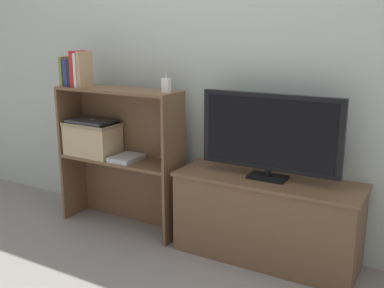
{
  "coord_description": "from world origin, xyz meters",
  "views": [
    {
      "loc": [
        1.33,
        -2.19,
        1.34
      ],
      "look_at": [
        0.0,
        0.13,
        0.67
      ],
      "focal_mm": 42.0,
      "sensor_mm": 36.0,
      "label": 1
    }
  ],
  "objects_px": {
    "tv": "(269,134)",
    "book_charcoal": "(75,73)",
    "baby_monitor": "(166,85)",
    "book_tan": "(85,69)",
    "tv_stand": "(266,219)",
    "book_crimson": "(78,69)",
    "book_navy": "(71,72)",
    "laptop": "(92,121)",
    "book_ivory": "(82,70)",
    "magazine_stack": "(127,158)",
    "storage_basket_left": "(93,137)",
    "book_olive": "(67,71)"
  },
  "relations": [
    {
      "from": "tv",
      "to": "book_navy",
      "type": "relative_size",
      "value": 4.48
    },
    {
      "from": "baby_monitor",
      "to": "book_tan",
      "type": "bearing_deg",
      "value": -176.82
    },
    {
      "from": "tv",
      "to": "book_charcoal",
      "type": "relative_size",
      "value": 4.47
    },
    {
      "from": "book_ivory",
      "to": "baby_monitor",
      "type": "bearing_deg",
      "value": 3.04
    },
    {
      "from": "book_charcoal",
      "to": "tv_stand",
      "type": "bearing_deg",
      "value": 3.64
    },
    {
      "from": "book_crimson",
      "to": "magazine_stack",
      "type": "distance_m",
      "value": 0.69
    },
    {
      "from": "book_ivory",
      "to": "book_olive",
      "type": "bearing_deg",
      "value": 180.0
    },
    {
      "from": "book_olive",
      "to": "baby_monitor",
      "type": "xyz_separation_m",
      "value": [
        0.79,
        0.03,
        -0.06
      ]
    },
    {
      "from": "book_charcoal",
      "to": "storage_basket_left",
      "type": "relative_size",
      "value": 0.49
    },
    {
      "from": "book_ivory",
      "to": "laptop",
      "type": "distance_m",
      "value": 0.35
    },
    {
      "from": "tv_stand",
      "to": "book_crimson",
      "type": "distance_m",
      "value": 1.59
    },
    {
      "from": "tv",
      "to": "book_tan",
      "type": "bearing_deg",
      "value": -176.18
    },
    {
      "from": "laptop",
      "to": "magazine_stack",
      "type": "relative_size",
      "value": 1.44
    },
    {
      "from": "book_ivory",
      "to": "storage_basket_left",
      "type": "distance_m",
      "value": 0.47
    },
    {
      "from": "book_ivory",
      "to": "book_tan",
      "type": "height_order",
      "value": "book_tan"
    },
    {
      "from": "book_tan",
      "to": "laptop",
      "type": "relative_size",
      "value": 0.75
    },
    {
      "from": "book_crimson",
      "to": "magazine_stack",
      "type": "height_order",
      "value": "book_crimson"
    },
    {
      "from": "tv",
      "to": "laptop",
      "type": "bearing_deg",
      "value": -177.02
    },
    {
      "from": "tv_stand",
      "to": "book_olive",
      "type": "distance_m",
      "value": 1.67
    },
    {
      "from": "book_navy",
      "to": "book_charcoal",
      "type": "height_order",
      "value": "same"
    },
    {
      "from": "book_charcoal",
      "to": "baby_monitor",
      "type": "height_order",
      "value": "book_charcoal"
    },
    {
      "from": "book_charcoal",
      "to": "book_tan",
      "type": "distance_m",
      "value": 0.1
    },
    {
      "from": "book_tan",
      "to": "baby_monitor",
      "type": "height_order",
      "value": "book_tan"
    },
    {
      "from": "tv_stand",
      "to": "book_tan",
      "type": "height_order",
      "value": "book_tan"
    },
    {
      "from": "book_crimson",
      "to": "book_ivory",
      "type": "bearing_deg",
      "value": 0.0
    },
    {
      "from": "book_charcoal",
      "to": "laptop",
      "type": "height_order",
      "value": "book_charcoal"
    },
    {
      "from": "book_tan",
      "to": "tv_stand",
      "type": "bearing_deg",
      "value": 3.89
    },
    {
      "from": "book_navy",
      "to": "storage_basket_left",
      "type": "height_order",
      "value": "book_navy"
    },
    {
      "from": "laptop",
      "to": "book_crimson",
      "type": "bearing_deg",
      "value": -165.54
    },
    {
      "from": "book_ivory",
      "to": "magazine_stack",
      "type": "relative_size",
      "value": 1.03
    },
    {
      "from": "book_navy",
      "to": "baby_monitor",
      "type": "bearing_deg",
      "value": 2.65
    },
    {
      "from": "book_crimson",
      "to": "magazine_stack",
      "type": "bearing_deg",
      "value": 3.89
    },
    {
      "from": "book_charcoal",
      "to": "magazine_stack",
      "type": "bearing_deg",
      "value": 3.57
    },
    {
      "from": "book_crimson",
      "to": "book_ivory",
      "type": "xyz_separation_m",
      "value": [
        0.03,
        0.0,
        -0.01
      ]
    },
    {
      "from": "tv",
      "to": "book_ivory",
      "type": "distance_m",
      "value": 1.36
    },
    {
      "from": "tv_stand",
      "to": "book_crimson",
      "type": "bearing_deg",
      "value": -176.28
    },
    {
      "from": "laptop",
      "to": "book_ivory",
      "type": "bearing_deg",
      "value": -157.2
    },
    {
      "from": "book_navy",
      "to": "book_charcoal",
      "type": "bearing_deg",
      "value": 0.0
    },
    {
      "from": "storage_basket_left",
      "to": "laptop",
      "type": "distance_m",
      "value": 0.12
    },
    {
      "from": "laptop",
      "to": "book_olive",
      "type": "bearing_deg",
      "value": -173.76
    },
    {
      "from": "magazine_stack",
      "to": "baby_monitor",
      "type": "bearing_deg",
      "value": 1.79
    },
    {
      "from": "tv",
      "to": "book_olive",
      "type": "height_order",
      "value": "book_olive"
    },
    {
      "from": "book_tan",
      "to": "storage_basket_left",
      "type": "xyz_separation_m",
      "value": [
        0.02,
        0.02,
        -0.47
      ]
    },
    {
      "from": "book_ivory",
      "to": "book_tan",
      "type": "xyz_separation_m",
      "value": [
        0.03,
        0.0,
        0.01
      ]
    },
    {
      "from": "tv",
      "to": "book_charcoal",
      "type": "bearing_deg",
      "value": -176.43
    },
    {
      "from": "book_navy",
      "to": "tv_stand",
      "type": "bearing_deg",
      "value": 3.54
    },
    {
      "from": "book_olive",
      "to": "book_crimson",
      "type": "height_order",
      "value": "book_crimson"
    },
    {
      "from": "book_navy",
      "to": "magazine_stack",
      "type": "bearing_deg",
      "value": 3.27
    },
    {
      "from": "tv_stand",
      "to": "baby_monitor",
      "type": "bearing_deg",
      "value": -175.44
    },
    {
      "from": "tv_stand",
      "to": "laptop",
      "type": "relative_size",
      "value": 3.46
    }
  ]
}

